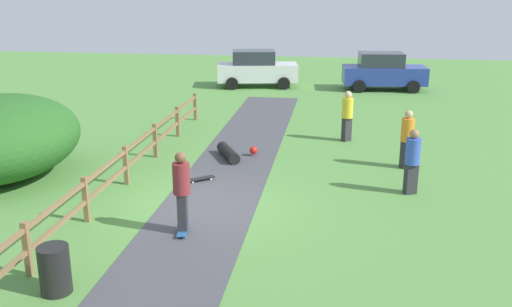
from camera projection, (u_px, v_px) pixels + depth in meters
name	position (u px, v px, depth m)	size (l,w,h in m)	color
ground_plane	(208.00, 207.00, 14.12)	(60.00, 60.00, 0.00)	#568E42
asphalt_path	(208.00, 206.00, 14.12)	(2.40, 28.00, 0.02)	#47474C
wooden_fence	(107.00, 177.00, 14.28)	(0.12, 18.12, 1.10)	olive
trash_bin	(55.00, 270.00, 10.11)	(0.56, 0.56, 0.90)	black
skater_riding	(182.00, 188.00, 12.34)	(0.43, 0.82, 1.87)	#265999
skater_fallen	(230.00, 153.00, 17.91)	(1.37, 1.45, 0.36)	black
skateboard_loose	(201.00, 178.00, 15.88)	(0.76, 0.65, 0.08)	black
bystander_yellow	(347.00, 114.00, 19.70)	(0.54, 0.54, 1.78)	#2D2D33
bystander_orange	(407.00, 136.00, 16.82)	(0.54, 0.54, 1.77)	#2D2D33
bystander_blue	(412.00, 159.00, 14.73)	(0.51, 0.51, 1.76)	#2D2D33
parked_car_white	(256.00, 69.00, 30.06)	(4.43, 2.55, 1.92)	silver
parked_car_blue	(383.00, 71.00, 29.15)	(4.33, 2.28, 1.92)	#283D99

